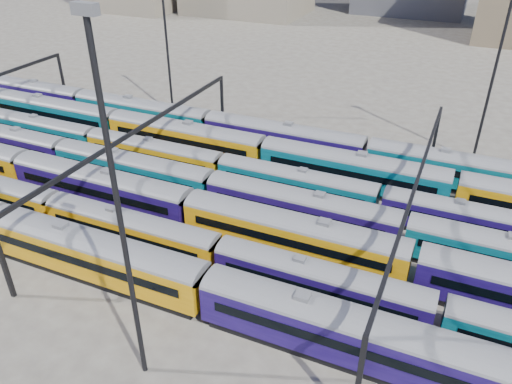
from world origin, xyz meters
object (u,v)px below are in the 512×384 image
at_px(rake_2, 293,232).
at_px(mast_2, 118,209).
at_px(rake_1, 219,251).
at_px(rake_0, 206,286).

distance_m(rake_2, mast_2, 20.95).
relative_size(rake_1, mast_2, 4.45).
height_order(rake_1, mast_2, mast_2).
bearing_deg(mast_2, rake_1, 90.27).
xyz_separation_m(rake_0, mast_2, (-1.44, -7.00, 11.05)).
height_order(rake_0, rake_1, rake_0).
bearing_deg(mast_2, rake_0, 78.37).
bearing_deg(mast_2, rake_2, 73.01).
xyz_separation_m(rake_1, mast_2, (0.06, -12.00, 11.52)).
xyz_separation_m(rake_0, rake_2, (3.75, 10.00, -0.05)).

